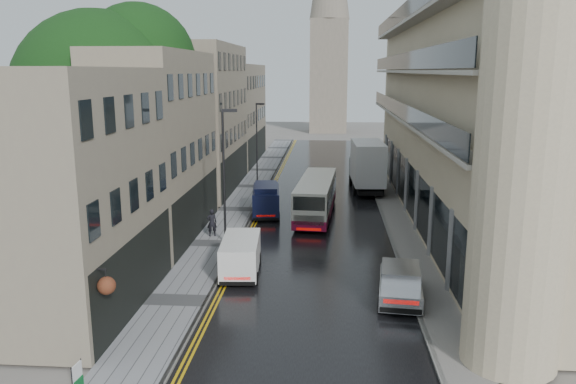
% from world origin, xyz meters
% --- Properties ---
extents(road, '(9.00, 85.00, 0.02)m').
position_xyz_m(road, '(0.00, 27.50, 0.01)').
color(road, black).
rests_on(road, ground).
extents(left_sidewalk, '(2.70, 85.00, 0.12)m').
position_xyz_m(left_sidewalk, '(-5.85, 27.50, 0.06)').
color(left_sidewalk, gray).
rests_on(left_sidewalk, ground).
extents(right_sidewalk, '(1.80, 85.00, 0.12)m').
position_xyz_m(right_sidewalk, '(5.40, 27.50, 0.06)').
color(right_sidewalk, slate).
rests_on(right_sidewalk, ground).
extents(old_shop_row, '(4.50, 56.00, 12.00)m').
position_xyz_m(old_shop_row, '(-9.45, 30.00, 6.00)').
color(old_shop_row, gray).
rests_on(old_shop_row, ground).
extents(modern_block, '(8.00, 40.00, 14.00)m').
position_xyz_m(modern_block, '(10.30, 26.00, 7.00)').
color(modern_block, '#C7B694').
rests_on(modern_block, ground).
extents(church_spire, '(6.40, 6.40, 40.00)m').
position_xyz_m(church_spire, '(0.50, 82.00, 20.00)').
color(church_spire, gray).
rests_on(church_spire, ground).
extents(tree_near, '(10.56, 10.56, 13.89)m').
position_xyz_m(tree_near, '(-12.50, 20.00, 6.95)').
color(tree_near, black).
rests_on(tree_near, ground).
extents(tree_far, '(9.24, 9.24, 12.46)m').
position_xyz_m(tree_far, '(-12.20, 33.00, 6.23)').
color(tree_far, black).
rests_on(tree_far, ground).
extents(cream_bus, '(2.84, 9.75, 2.62)m').
position_xyz_m(cream_bus, '(-1.31, 23.76, 1.33)').
color(cream_bus, beige).
rests_on(cream_bus, road).
extents(white_lorry, '(2.74, 8.18, 4.25)m').
position_xyz_m(white_lorry, '(2.86, 33.22, 2.14)').
color(white_lorry, silver).
rests_on(white_lorry, road).
extents(silver_hatchback, '(2.23, 4.29, 1.55)m').
position_xyz_m(silver_hatchback, '(2.99, 10.60, 0.79)').
color(silver_hatchback, silver).
rests_on(silver_hatchback, road).
extents(white_van, '(2.06, 4.25, 1.87)m').
position_xyz_m(white_van, '(-4.30, 13.10, 0.96)').
color(white_van, white).
rests_on(white_van, road).
extents(navy_van, '(2.27, 4.67, 2.30)m').
position_xyz_m(navy_van, '(-4.30, 24.81, 1.17)').
color(navy_van, '#0E1334').
rests_on(navy_van, road).
extents(pedestrian, '(0.71, 0.57, 1.68)m').
position_xyz_m(pedestrian, '(-6.30, 20.65, 0.96)').
color(pedestrian, black).
rests_on(pedestrian, left_sidewalk).
extents(lamp_post_near, '(0.89, 0.34, 7.73)m').
position_xyz_m(lamp_post_near, '(-5.25, 19.39, 3.99)').
color(lamp_post_near, black).
rests_on(lamp_post_near, left_sidewalk).
extents(lamp_post_far, '(0.81, 0.38, 7.05)m').
position_xyz_m(lamp_post_far, '(-5.68, 37.48, 3.65)').
color(lamp_post_far, black).
rests_on(lamp_post_far, left_sidewalk).
extents(estate_sign, '(0.14, 0.55, 0.91)m').
position_xyz_m(estate_sign, '(-7.05, 3.63, 0.58)').
color(estate_sign, white).
rests_on(estate_sign, left_sidewalk).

